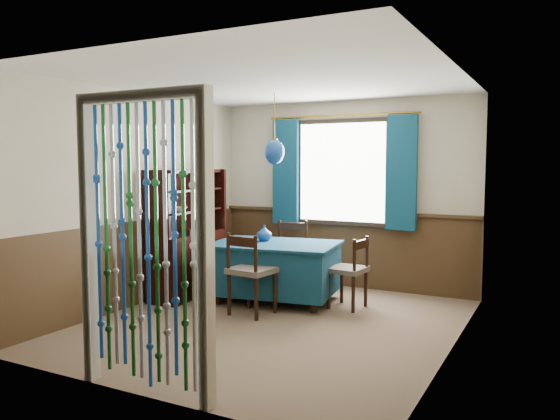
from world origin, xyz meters
The scene contains 22 objects.
floor centered at (0.00, 0.00, 0.00)m, with size 4.00×4.00×0.00m, color brown.
ceiling centered at (0.00, 0.00, 2.50)m, with size 4.00×4.00×0.00m, color silver.
wall_back centered at (0.00, 2.00, 1.25)m, with size 3.60×3.60×0.00m, color #BDB39B.
wall_front centered at (0.00, -2.00, 1.25)m, with size 3.60×3.60×0.00m, color #BDB39B.
wall_left centered at (-1.80, 0.00, 1.25)m, with size 4.00×4.00×0.00m, color #BDB39B.
wall_right centered at (1.80, 0.00, 1.25)m, with size 4.00×4.00×0.00m, color #BDB39B.
wainscot_back centered at (0.00, 1.99, 0.50)m, with size 3.60×3.60×0.00m, color #412C18.
wainscot_front centered at (0.00, -1.99, 0.50)m, with size 3.60×3.60×0.00m, color #412C18.
wainscot_left centered at (-1.79, 0.00, 0.50)m, with size 4.00×4.00×0.00m, color #412C18.
wainscot_right centered at (1.79, 0.00, 0.50)m, with size 4.00×4.00×0.00m, color #412C18.
window centered at (0.00, 1.95, 1.55)m, with size 1.32×0.12×1.42m, color black.
doorway centered at (0.00, -1.94, 1.05)m, with size 1.16×0.12×2.18m, color silver, non-canonical shape.
dining_table centered at (-0.43, 0.83, 0.42)m, with size 1.63×1.25×0.71m.
chair_near centered at (-0.38, 0.18, 0.49)m, with size 0.50×0.48×0.92m.
chair_far centered at (-0.55, 1.50, 0.48)m, with size 0.54×0.52×0.90m.
chair_left centered at (-1.30, 0.68, 0.45)m, with size 0.45×0.47×0.85m.
chair_right centered at (0.49, 0.96, 0.44)m, with size 0.43×0.45×0.83m.
sideboard centered at (-1.57, 0.61, 0.56)m, with size 0.52×1.25×1.59m.
pendant_lamp centered at (-0.43, 0.83, 1.81)m, with size 0.24×0.24×0.84m.
vase_table centered at (-0.62, 0.92, 0.80)m, with size 0.17×0.17×0.18m, color navy.
bowl_shelf centered at (-1.51, 0.36, 1.12)m, with size 0.24×0.24×0.06m, color beige.
vase_sideboard centered at (-1.51, 0.85, 0.89)m, with size 0.17×0.17×0.18m, color beige.
Camera 1 is at (2.66, -4.90, 1.67)m, focal length 35.00 mm.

